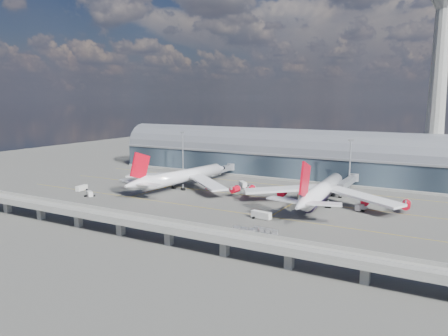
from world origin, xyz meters
The scene contains 20 objects.
ground centered at (0.00, 0.00, 0.00)m, with size 500.00×500.00×0.00m, color #474744.
taxi_lines centered at (0.00, 22.11, 0.01)m, with size 200.00×80.12×0.01m.
terminal centered at (0.00, 77.99, 11.34)m, with size 200.00×30.00×28.00m.
control_tower centered at (85.00, 83.00, 51.64)m, with size 19.00×19.00×103.00m.
guideway centered at (0.00, -55.00, 5.29)m, with size 220.00×8.50×7.20m.
floodlight_mast_left centered at (-50.00, 55.00, 13.63)m, with size 3.00×0.70×25.70m.
floodlight_mast_right centered at (50.00, 55.00, 13.63)m, with size 3.00×0.70×25.70m.
airliner_left centered at (-25.41, 16.83, 6.27)m, with size 68.39×71.96×21.95m.
airliner_right centered at (47.13, 17.40, 6.08)m, with size 70.68×73.88×23.44m.
jet_bridge_left centered at (-21.56, 53.12, 5.18)m, with size 4.40×28.00×7.25m.
jet_bridge_right centered at (50.52, 51.18, 5.18)m, with size 4.40×32.00×7.25m.
service_truck_0 centered at (-65.50, -11.14, 1.44)m, with size 3.07×6.95×2.78m.
service_truck_1 centered at (-52.50, -18.46, 1.32)m, with size 4.95×3.99×2.62m.
service_truck_2 centered at (33.31, -14.18, 1.51)m, with size 8.26×3.45×2.90m.
service_truck_3 centered at (63.83, 17.47, 1.40)m, with size 3.98×6.08×2.75m.
service_truck_4 centered at (37.43, 22.75, 1.61)m, with size 4.52×6.04×3.18m.
service_truck_5 centered at (0.48, 35.63, 1.55)m, with size 6.24×6.03×3.03m.
cargo_train_0 centered at (-39.12, -36.31, 0.77)m, with size 6.73×2.22×1.48m.
cargo_train_1 centered at (35.51, -33.22, 0.96)m, with size 8.27×2.14×1.83m.
cargo_train_2 centered at (41.75, -29.40, 0.80)m, with size 9.31×2.25×1.54m.
Camera 1 is at (99.24, -161.85, 45.66)m, focal length 35.00 mm.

